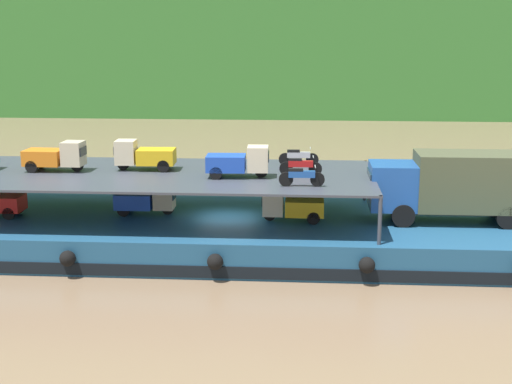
{
  "coord_description": "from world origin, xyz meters",
  "views": [
    {
      "loc": [
        3.52,
        -31.48,
        9.93
      ],
      "look_at": [
        1.32,
        0.0,
        2.7
      ],
      "focal_mm": 50.46,
      "sensor_mm": 36.0,
      "label": 1
    }
  ],
  "objects": [
    {
      "name": "mini_truck_upper_mid",
      "position": [
        -7.88,
        0.2,
        4.19
      ],
      "size": [
        2.78,
        1.26,
        1.38
      ],
      "color": "orange",
      "rests_on": "cargo_rack"
    },
    {
      "name": "cargo_barge",
      "position": [
        0.0,
        -0.03,
        0.75
      ],
      "size": [
        29.96,
        9.04,
        1.5
      ],
      "color": "navy",
      "rests_on": "ground"
    },
    {
      "name": "mini_truck_lower_mid",
      "position": [
        2.95,
        -0.42,
        2.19
      ],
      "size": [
        2.74,
        1.21,
        1.38
      ],
      "color": "gold",
      "rests_on": "cargo_barge"
    },
    {
      "name": "mini_truck_lower_aft",
      "position": [
        -3.78,
        0.33,
        2.19
      ],
      "size": [
        2.74,
        1.21,
        1.38
      ],
      "color": "#1E47B7",
      "rests_on": "cargo_barge"
    },
    {
      "name": "mini_truck_upper_fore",
      "position": [
        -3.91,
        0.74,
        4.19
      ],
      "size": [
        2.77,
        1.26,
        1.38
      ],
      "color": "gold",
      "rests_on": "cargo_rack"
    },
    {
      "name": "ground_plane",
      "position": [
        0.0,
        0.0,
        0.0
      ],
      "size": [
        400.0,
        400.0,
        0.0
      ],
      "primitive_type": "plane",
      "color": "#7F664C"
    },
    {
      "name": "mini_truck_upper_bow",
      "position": [
        0.6,
        -0.62,
        4.19
      ],
      "size": [
        2.77,
        1.25,
        1.38
      ],
      "color": "#1E47B7",
      "rests_on": "cargo_rack"
    },
    {
      "name": "covered_lorry",
      "position": [
        9.99,
        -0.07,
        3.19
      ],
      "size": [
        7.86,
        2.31,
        3.1
      ],
      "color": "#1E4C99",
      "rests_on": "cargo_barge"
    },
    {
      "name": "motorcycle_upper_centre",
      "position": [
        3.29,
        -0.0,
        3.93
      ],
      "size": [
        1.9,
        0.55,
        0.87
      ],
      "color": "black",
      "rests_on": "cargo_rack"
    },
    {
      "name": "motorcycle_upper_stbd",
      "position": [
        3.18,
        2.32,
        3.93
      ],
      "size": [
        1.9,
        0.55,
        0.87
      ],
      "color": "black",
      "rests_on": "cargo_rack"
    },
    {
      "name": "cargo_rack",
      "position": [
        -3.8,
        0.0,
        3.44
      ],
      "size": [
        20.76,
        7.72,
        2.0
      ],
      "color": "#383D47",
      "rests_on": "cargo_barge"
    },
    {
      "name": "motorcycle_upper_port",
      "position": [
        3.36,
        -2.32,
        3.93
      ],
      "size": [
        1.9,
        0.55,
        0.87
      ],
      "color": "black",
      "rests_on": "cargo_rack"
    }
  ]
}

